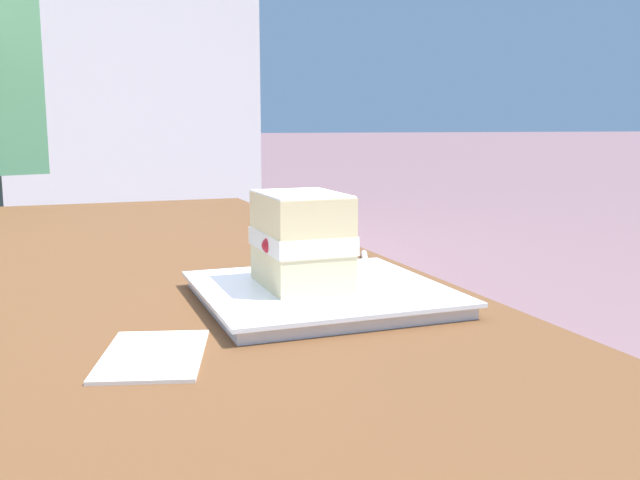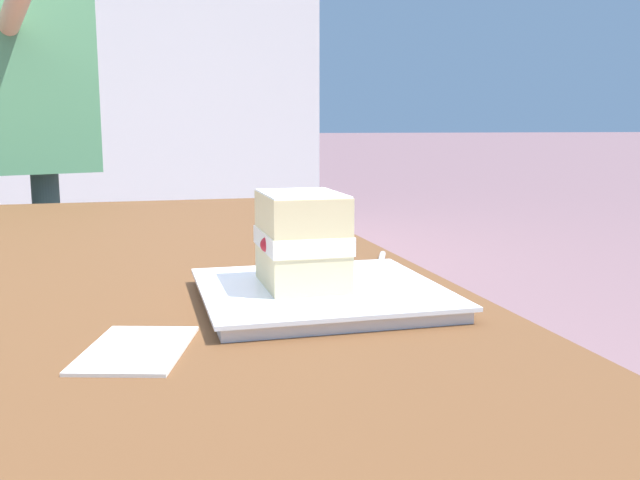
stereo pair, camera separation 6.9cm
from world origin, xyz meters
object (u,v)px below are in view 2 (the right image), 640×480
cake_slice (302,239)px  paper_napkin (136,349)px  patio_table (52,344)px  diner_person (5,74)px  dessert_plate (320,294)px  dessert_fork (379,269)px

cake_slice → paper_napkin: (0.12, -0.16, -0.06)m
patio_table → paper_napkin: (0.34, 0.10, 0.09)m
diner_person → cake_slice: bearing=19.7°
dessert_plate → dessert_fork: bearing=138.9°
dessert_fork → paper_napkin: dessert_fork is taller
dessert_fork → diner_person: diner_person is taller
patio_table → dessert_fork: bearing=74.3°
dessert_fork → paper_napkin: (0.24, -0.28, -0.00)m
dessert_plate → diner_person: (-1.33, -0.49, 0.30)m
dessert_fork → diner_person: bearing=-153.8°
patio_table → dessert_plate: 0.38m
dessert_fork → dessert_plate: bearing=-41.1°
patio_table → paper_napkin: paper_napkin is taller
cake_slice → paper_napkin: cake_slice is taller
cake_slice → dessert_fork: size_ratio=0.67×
dessert_plate → patio_table: bearing=-129.1°
paper_napkin → diner_person: (-1.45, -0.31, 0.30)m
dessert_fork → paper_napkin: 0.37m
dessert_plate → paper_napkin: size_ratio=1.77×
patio_table → diner_person: 1.19m
patio_table → diner_person: bearing=-169.3°
patio_table → diner_person: diner_person is taller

